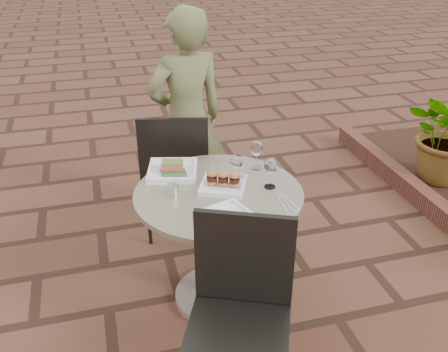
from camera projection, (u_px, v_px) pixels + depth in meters
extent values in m
plane|color=brown|center=(246.00, 284.00, 3.09)|extent=(60.00, 60.00, 0.00)
cylinder|color=gray|center=(219.00, 294.00, 2.98)|extent=(0.52, 0.52, 0.04)
cylinder|color=gray|center=(219.00, 250.00, 2.82)|extent=(0.08, 0.08, 0.70)
cylinder|color=tan|center=(219.00, 194.00, 2.65)|extent=(0.90, 0.90, 0.03)
cube|color=black|center=(177.00, 173.00, 3.42)|extent=(0.53, 0.53, 0.03)
cube|color=black|center=(173.00, 153.00, 3.13)|extent=(0.43, 0.13, 0.46)
cylinder|color=black|center=(205.00, 188.00, 3.70)|extent=(0.02, 0.02, 0.44)
cylinder|color=black|center=(154.00, 189.00, 3.69)|extent=(0.02, 0.02, 0.44)
cylinder|color=black|center=(205.00, 216.00, 3.37)|extent=(0.02, 0.02, 0.44)
cylinder|color=black|center=(149.00, 217.00, 3.36)|extent=(0.02, 0.02, 0.44)
cube|color=black|center=(238.00, 333.00, 2.13)|extent=(0.58, 0.58, 0.03)
cube|color=black|center=(244.00, 258.00, 2.19)|extent=(0.41, 0.21, 0.46)
cylinder|color=black|center=(203.00, 334.00, 2.43)|extent=(0.02, 0.02, 0.44)
cylinder|color=black|center=(281.00, 344.00, 2.38)|extent=(0.02, 0.02, 0.44)
imported|color=brown|center=(186.00, 120.00, 3.44)|extent=(0.62, 0.47, 1.53)
cube|color=white|center=(173.00, 172.00, 2.82)|extent=(0.33, 0.33, 0.01)
cube|color=#CE5D48|center=(172.00, 166.00, 2.80)|extent=(0.13, 0.10, 0.04)
cube|color=#5A6A2F|center=(172.00, 162.00, 2.79)|extent=(0.13, 0.10, 0.01)
cube|color=white|center=(223.00, 186.00, 2.68)|extent=(0.31, 0.31, 0.01)
cube|color=white|center=(227.00, 219.00, 2.40)|extent=(0.29, 0.29, 0.01)
ellipsoid|color=#D85969|center=(223.00, 223.00, 2.34)|extent=(0.04, 0.03, 0.02)
cylinder|color=white|center=(270.00, 187.00, 2.68)|extent=(0.06, 0.06, 0.00)
cylinder|color=white|center=(270.00, 180.00, 2.66)|extent=(0.01, 0.01, 0.08)
ellipsoid|color=white|center=(271.00, 166.00, 2.62)|extent=(0.07, 0.07, 0.09)
cylinder|color=white|center=(271.00, 167.00, 2.63)|extent=(0.06, 0.06, 0.04)
cylinder|color=white|center=(236.00, 180.00, 2.75)|extent=(0.06, 0.06, 0.00)
cylinder|color=white|center=(237.00, 174.00, 2.73)|extent=(0.01, 0.01, 0.07)
ellipsoid|color=white|center=(237.00, 162.00, 2.69)|extent=(0.07, 0.07, 0.09)
cylinder|color=white|center=(256.00, 168.00, 2.88)|extent=(0.06, 0.06, 0.00)
cylinder|color=white|center=(256.00, 161.00, 2.86)|extent=(0.01, 0.01, 0.08)
ellipsoid|color=white|center=(257.00, 148.00, 2.82)|extent=(0.07, 0.07, 0.09)
cylinder|color=silver|center=(172.00, 190.00, 2.61)|extent=(0.08, 0.08, 0.05)
cube|color=brown|center=(440.00, 212.00, 3.68)|extent=(0.12, 3.00, 0.15)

